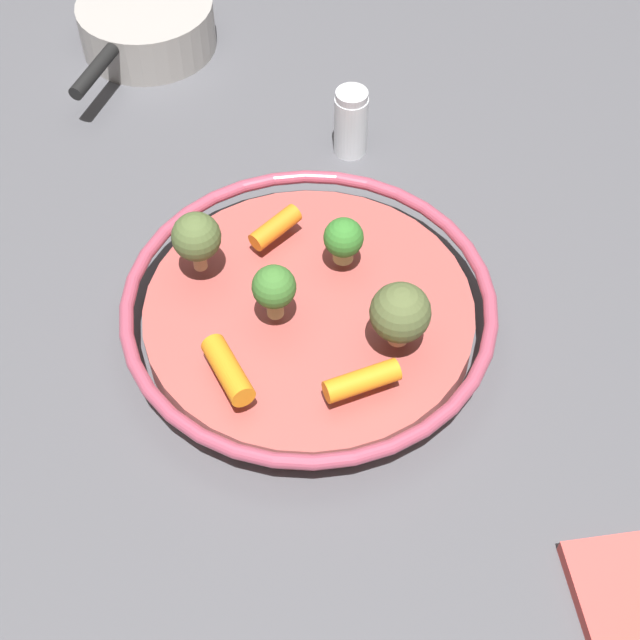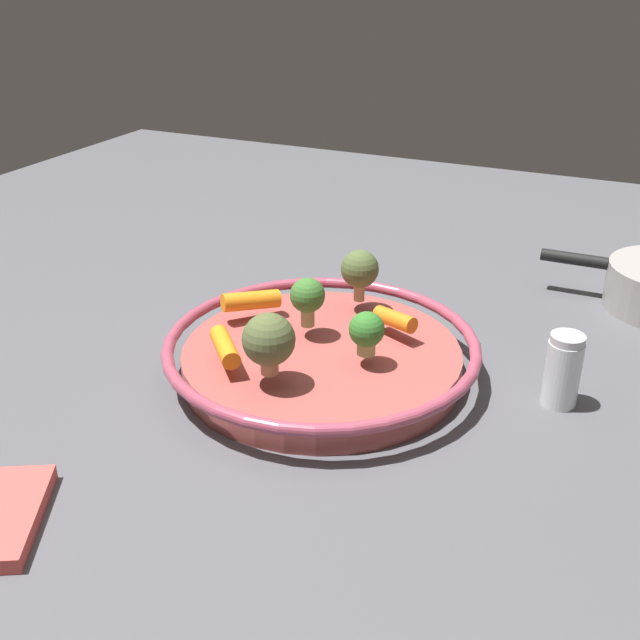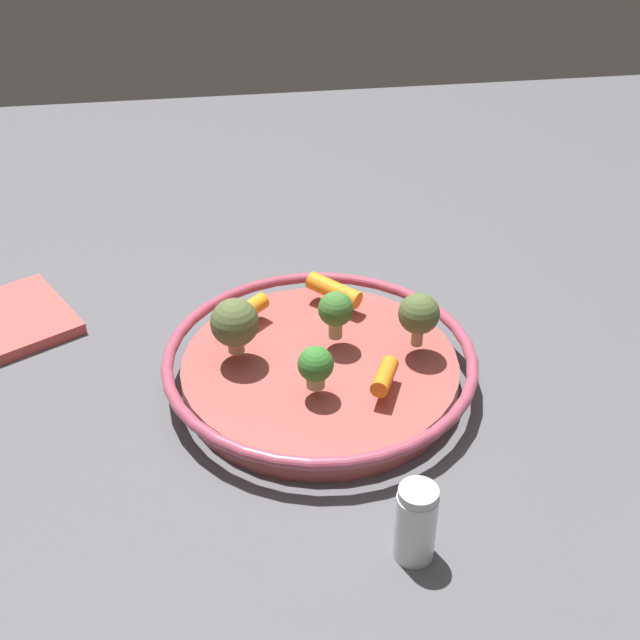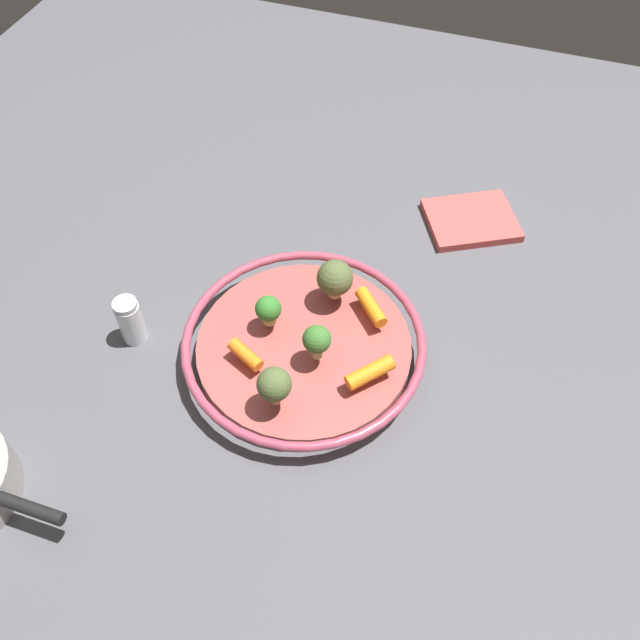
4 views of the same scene
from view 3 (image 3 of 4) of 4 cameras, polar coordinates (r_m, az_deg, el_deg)
The scene contains 11 objects.
ground_plane at distance 0.93m, azimuth -0.01°, elevation -4.33°, with size 1.84×1.84×0.00m, color #4C4C51.
serving_bowl at distance 0.92m, azimuth -0.01°, elevation -3.21°, with size 0.34×0.34×0.04m.
baby_carrot_near_rim at distance 0.95m, azimuth -5.10°, elevation 0.51°, with size 0.02×0.02×0.06m, color orange.
baby_carrot_left at distance 0.86m, azimuth 4.34°, elevation -3.77°, with size 0.02×0.02×0.05m, color orange.
baby_carrot_right at distance 0.99m, azimuth 0.94°, elevation 2.00°, with size 0.02×0.02×0.07m, color orange.
broccoli_floret_large at distance 0.91m, azimuth 1.06°, elevation 0.64°, with size 0.04×0.04×0.06m.
broccoli_floret_mid at distance 0.84m, azimuth -0.29°, elevation -3.06°, with size 0.04×0.04×0.05m.
broccoli_floret_small at distance 0.89m, azimuth -5.72°, elevation -0.22°, with size 0.05×0.05×0.06m.
broccoli_floret_edge at distance 0.90m, azimuth 6.57°, elevation 0.50°, with size 0.04×0.04×0.06m.
salt_shaker at distance 0.74m, azimuth 6.42°, elevation -13.33°, with size 0.04×0.04×0.08m.
dish_towel at distance 1.09m, azimuth -19.59°, elevation 0.12°, with size 0.14×0.11×0.01m, color #D14C47.
Camera 3 is at (-0.72, 0.10, 0.59)m, focal length 47.86 mm.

